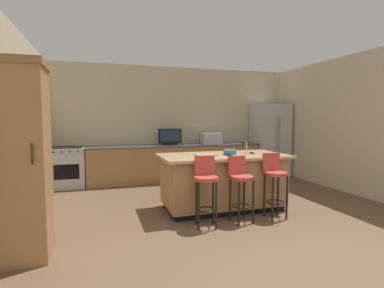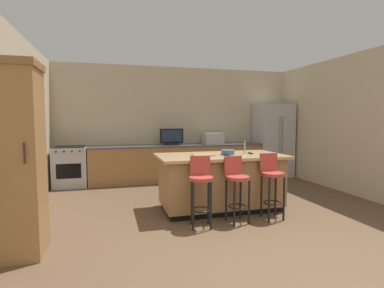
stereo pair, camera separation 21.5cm
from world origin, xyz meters
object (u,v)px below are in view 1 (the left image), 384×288
object	(u,v)px
range_oven	(68,167)
bar_stool_center	(241,183)
microwave	(211,138)
bar_stool_right	(275,179)
fruit_bowl	(230,152)
kitchen_island	(223,181)
cell_phone	(229,156)
bar_stool_left	(206,184)
tv_remote	(252,153)
cabinet_tower	(23,157)
tv_monitor	(170,138)
refrigerator	(270,140)
cutting_board	(206,155)

from	to	relation	value
range_oven	bar_stool_center	xyz separation A→B (m)	(2.67, -3.17, 0.13)
range_oven	microwave	size ratio (longest dim) A/B	1.91
bar_stool_right	fruit_bowl	size ratio (longest dim) A/B	4.48
kitchen_island	bar_stool_right	distance (m)	0.90
fruit_bowl	cell_phone	xyz separation A→B (m)	(-0.08, -0.15, -0.04)
range_oven	bar_stool_left	xyz separation A→B (m)	(2.11, -3.21, 0.15)
bar_stool_right	fruit_bowl	distance (m)	0.87
microwave	bar_stool_left	bearing A→B (deg)	-112.18
tv_remote	fruit_bowl	bearing A→B (deg)	-165.31
cabinet_tower	cell_phone	xyz separation A→B (m)	(2.83, 0.85, -0.19)
tv_monitor	fruit_bowl	xyz separation A→B (m)	(0.46, -2.48, -0.11)
microwave	kitchen_island	bearing A→B (deg)	-106.54
cabinet_tower	bar_stool_center	xyz separation A→B (m)	(2.79, 0.36, -0.54)
tv_monitor	bar_stool_left	size ratio (longest dim) A/B	0.57
bar_stool_right	cabinet_tower	bearing A→B (deg)	-172.63
kitchen_island	fruit_bowl	xyz separation A→B (m)	(0.11, -0.04, 0.50)
bar_stool_center	tv_remote	bearing A→B (deg)	44.67
refrigerator	microwave	bearing A→B (deg)	177.84
kitchen_island	cutting_board	distance (m)	0.56
range_oven	cabinet_tower	world-z (taller)	cabinet_tower
kitchen_island	cutting_board	size ratio (longest dim) A/B	6.22
refrigerator	fruit_bowl	size ratio (longest dim) A/B	8.64
bar_stool_center	cell_phone	distance (m)	0.60
range_oven	fruit_bowl	world-z (taller)	fruit_bowl
cabinet_tower	fruit_bowl	world-z (taller)	cabinet_tower
range_oven	fruit_bowl	xyz separation A→B (m)	(2.79, -2.53, 0.52)
bar_stool_left	cabinet_tower	bearing A→B (deg)	-160.87
cabinet_tower	bar_stool_left	bearing A→B (deg)	8.29
microwave	fruit_bowl	xyz separation A→B (m)	(-0.63, -2.53, -0.06)
cabinet_tower	bar_stool_left	distance (m)	2.31
refrigerator	tv_monitor	distance (m)	2.77
refrigerator	tv_remote	distance (m)	3.07
cabinet_tower	fruit_bowl	distance (m)	3.08
bar_stool_right	cutting_board	size ratio (longest dim) A/B	2.92
fruit_bowl	cabinet_tower	bearing A→B (deg)	-161.06
tv_monitor	bar_stool_center	size ratio (longest dim) A/B	0.58
microwave	bar_stool_left	distance (m)	3.49
microwave	cutting_board	distance (m)	2.74
kitchen_island	microwave	size ratio (longest dim) A/B	4.43
range_oven	tv_remote	xyz separation A→B (m)	(3.22, -2.50, 0.49)
bar_stool_center	cell_phone	world-z (taller)	bar_stool_center
bar_stool_left	range_oven	bearing A→B (deg)	134.16
cutting_board	tv_monitor	bearing A→B (deg)	90.63
refrigerator	cell_phone	world-z (taller)	refrigerator
tv_monitor	cell_phone	world-z (taller)	tv_monitor
kitchen_island	cabinet_tower	xyz separation A→B (m)	(-2.80, -1.04, 0.65)
cell_phone	tv_remote	world-z (taller)	tv_remote
kitchen_island	cutting_board	bearing A→B (deg)	-173.52
fruit_bowl	cutting_board	bearing A→B (deg)	179.32
kitchen_island	microwave	bearing A→B (deg)	73.46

